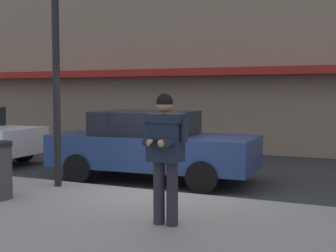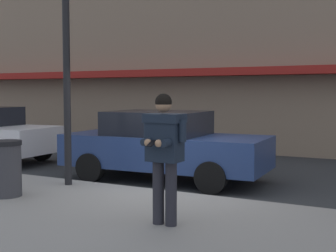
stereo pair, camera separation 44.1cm
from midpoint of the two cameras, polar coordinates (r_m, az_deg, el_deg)
name	(u,v)px [view 1 (the left image)]	position (r m, az deg, el deg)	size (l,w,h in m)	color
ground_plane	(162,195)	(8.99, -2.13, -8.46)	(80.00, 80.00, 0.00)	#2B2D30
sidewalk	(139,243)	(6.09, -5.73, -13.98)	(32.00, 5.30, 0.14)	gray
curb_paint_line	(213,200)	(8.65, 4.04, -8.96)	(28.00, 0.12, 0.01)	silver
parked_sedan_mid	(152,145)	(10.35, -3.21, -2.35)	(4.59, 2.10, 1.54)	navy
man_texting_on_phone	(165,145)	(6.35, -2.34, -2.29)	(0.65, 0.59, 1.81)	#23232B
street_lamp_post	(55,30)	(9.35, -14.91, 11.25)	(0.36, 0.36, 4.88)	black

